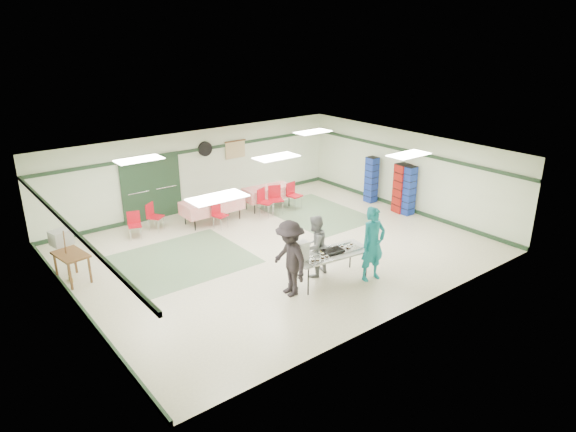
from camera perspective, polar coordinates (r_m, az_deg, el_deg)
floor at (r=14.65m, az=-1.21°, el=-3.66°), size 11.00×11.00×0.00m
ceiling at (r=13.76m, az=-1.30°, el=6.65°), size 11.00×11.00×0.00m
wall_back at (r=17.80m, az=-10.01°, el=5.06°), size 11.00×0.00×11.00m
wall_front at (r=11.14m, az=12.82°, el=-4.70°), size 11.00×0.00×11.00m
wall_left at (r=11.94m, az=-22.94°, el=-4.11°), size 0.00×9.00×9.00m
wall_right at (r=17.84m, az=13.08°, el=4.87°), size 0.00×9.00×9.00m
trim_back at (r=17.61m, az=-10.10°, el=7.24°), size 11.00×0.06×0.10m
baseboard_back at (r=18.15m, az=-9.72°, el=1.12°), size 11.00×0.06×0.12m
trim_left at (r=11.69m, az=-23.27°, el=-0.95°), size 0.06×9.00×0.10m
baseboard_left at (r=12.50m, az=-21.99°, el=-9.48°), size 0.06×9.00×0.12m
trim_right at (r=17.65m, az=13.20°, el=7.05°), size 0.06×9.00×0.10m
baseboard_right at (r=18.20m, az=12.70°, el=0.95°), size 0.06×9.00×0.12m
green_patch_a at (r=14.26m, az=-11.76°, el=-4.81°), size 3.50×3.00×0.01m
green_patch_b at (r=17.36m, az=3.21°, el=0.28°), size 2.50×3.50×0.01m
double_door_left at (r=16.96m, az=-16.38°, el=2.70°), size 0.90×0.06×2.10m
double_door_right at (r=17.31m, az=-13.49°, el=3.32°), size 0.90×0.06×2.10m
door_frame at (r=17.11m, az=-14.91°, el=3.00°), size 2.00×0.03×2.15m
wall_fan at (r=17.72m, az=-9.20°, el=7.38°), size 0.50×0.10×0.50m
scroll_banner at (r=18.35m, az=-5.88°, el=7.34°), size 0.80×0.02×0.60m
serving_table at (r=12.64m, az=4.78°, el=-4.24°), size 2.10×1.05×0.76m
sheet_tray_right at (r=12.88m, az=6.61°, el=-3.56°), size 0.66×0.53×0.02m
sheet_tray_mid at (r=12.62m, az=4.32°, el=-4.01°), size 0.60×0.48×0.02m
sheet_tray_left at (r=12.18m, az=3.49°, el=-4.93°), size 0.66×0.53×0.02m
baking_pan at (r=12.60m, az=4.97°, el=-3.93°), size 0.56×0.39×0.08m
foam_box_stack at (r=12.10m, az=1.59°, el=-3.89°), size 0.29×0.27×0.48m
volunteer_teal at (r=12.77m, az=9.42°, el=-3.09°), size 0.74×0.54×1.89m
volunteer_grey at (r=12.86m, az=2.98°, el=-3.36°), size 0.89×0.76×1.60m
volunteer_dark at (r=11.89m, az=0.20°, el=-4.74°), size 0.84×1.27×1.85m
dining_table_a at (r=17.73m, az=-2.27°, el=2.67°), size 1.73×0.87×0.77m
dining_table_b at (r=16.61m, az=-8.42°, el=1.21°), size 1.96×0.88×0.77m
chair_a at (r=17.24m, az=-1.42°, el=2.19°), size 0.56×0.56×0.94m
chair_b at (r=16.98m, az=-2.70°, el=1.87°), size 0.58×0.58×0.94m
chair_c at (r=17.69m, az=0.54°, el=2.60°), size 0.49×0.49×0.91m
chair_d at (r=16.11m, az=-7.75°, el=0.37°), size 0.48×0.48×0.82m
chair_loose_a at (r=16.28m, az=-14.78°, el=0.22°), size 0.57×0.57×0.88m
chair_loose_b at (r=15.89m, az=-16.72°, el=-0.66°), size 0.47×0.47×0.81m
crate_stack_blue_a at (r=18.51m, az=9.25°, el=4.01°), size 0.36×0.36×1.64m
crate_stack_red at (r=17.65m, az=12.51°, el=3.03°), size 0.49×0.49×1.68m
crate_stack_blue_b at (r=17.48m, az=13.24°, el=2.76°), size 0.37×0.37×1.67m
printer_table at (r=13.68m, az=-22.97°, el=-4.23°), size 0.76×1.03×0.74m
office_printer at (r=14.21m, az=-23.92°, el=-2.20°), size 0.56×0.51×0.38m
broom at (r=13.73m, az=-23.42°, el=-3.99°), size 0.07×0.22×1.34m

